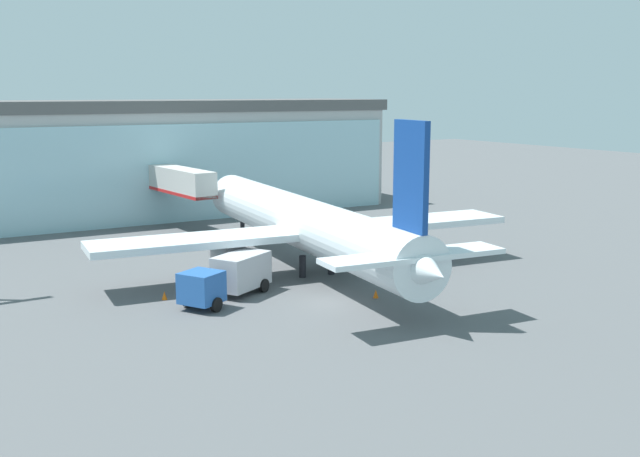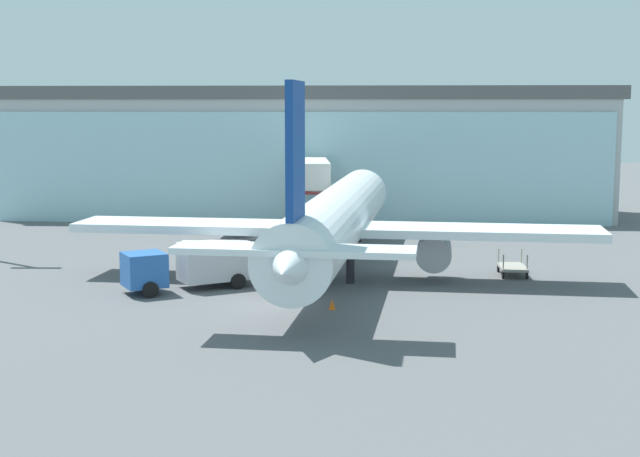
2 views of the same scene
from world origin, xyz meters
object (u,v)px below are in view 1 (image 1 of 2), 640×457
object	(u,v)px
baggage_cart	(416,246)
safety_cone_nose	(376,294)
airplane	(305,224)
safety_cone_wingtip	(164,295)
jet_bridge	(177,182)
catering_truck	(229,276)

from	to	relation	value
baggage_cart	safety_cone_nose	distance (m)	14.76
baggage_cart	safety_cone_nose	bearing A→B (deg)	-46.72
airplane	safety_cone_wingtip	size ratio (longest dim) A/B	67.15
jet_bridge	catering_truck	xyz separation A→B (m)	(-6.45, -24.73, -3.19)
safety_cone_nose	safety_cone_wingtip	bearing A→B (deg)	149.34
airplane	catering_truck	world-z (taller)	airplane
jet_bridge	catering_truck	size ratio (longest dim) A/B	1.62
jet_bridge	baggage_cart	world-z (taller)	jet_bridge
airplane	safety_cone_nose	size ratio (longest dim) A/B	67.15
safety_cone_wingtip	airplane	bearing A→B (deg)	10.16
catering_truck	safety_cone_wingtip	size ratio (longest dim) A/B	13.59
safety_cone_wingtip	jet_bridge	bearing A→B (deg)	66.04
jet_bridge	catering_truck	world-z (taller)	jet_bridge
airplane	baggage_cart	xyz separation A→B (m)	(11.05, 0.46, -2.96)
safety_cone_nose	safety_cone_wingtip	distance (m)	13.63
airplane	baggage_cart	bearing A→B (deg)	-80.26
jet_bridge	airplane	world-z (taller)	airplane
jet_bridge	airplane	size ratio (longest dim) A/B	0.33
jet_bridge	safety_cone_nose	world-z (taller)	jet_bridge
catering_truck	safety_cone_nose	world-z (taller)	catering_truck
safety_cone_wingtip	safety_cone_nose	bearing A→B (deg)	-30.66
airplane	baggage_cart	world-z (taller)	airplane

